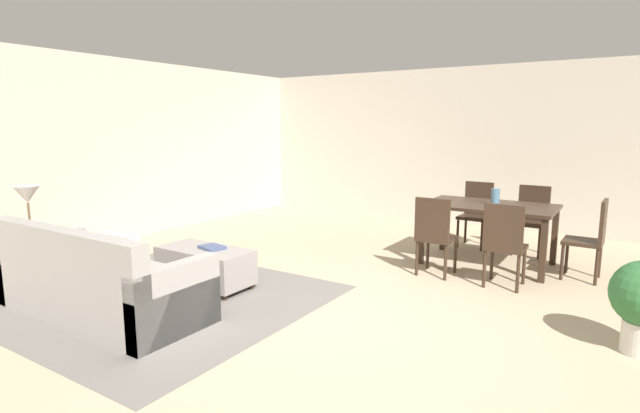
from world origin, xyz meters
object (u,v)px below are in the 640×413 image
at_px(book_on_ottoman, 212,247).
at_px(couch, 98,284).
at_px(side_table, 32,245).
at_px(dining_chair_head_east, 592,235).
at_px(table_lamp, 27,197).
at_px(ottoman_table, 205,265).
at_px(dining_chair_far_left, 476,210).
at_px(dining_chair_near_left, 435,232).
at_px(dining_chair_near_right, 504,241).
at_px(dining_chair_far_right, 532,216).
at_px(vase_centerpiece, 495,197).
at_px(dining_table, 489,212).

bearing_deg(book_on_ottoman, couch, -106.03).
height_order(side_table, dining_chair_head_east, dining_chair_head_east).
bearing_deg(dining_chair_head_east, table_lamp, -145.54).
height_order(ottoman_table, dining_chair_far_left, dining_chair_far_left).
height_order(table_lamp, dining_chair_near_left, table_lamp).
distance_m(couch, dining_chair_near_left, 3.55).
height_order(dining_chair_near_right, book_on_ottoman, dining_chair_near_right).
distance_m(dining_chair_far_right, book_on_ottoman, 4.24).
bearing_deg(ottoman_table, vase_centerpiece, 46.31).
bearing_deg(side_table, table_lamp, 7.13).
bearing_deg(dining_chair_head_east, dining_chair_near_left, -152.31).
xyz_separation_m(couch, dining_chair_near_right, (2.94, 2.79, 0.23)).
relative_size(table_lamp, vase_centerpiece, 2.60).
height_order(couch, dining_chair_far_right, dining_chair_far_right).
xyz_separation_m(dining_chair_head_east, vase_centerpiece, (-1.06, 0.01, 0.34)).
distance_m(table_lamp, dining_chair_near_left, 4.45).
distance_m(dining_chair_near_right, dining_chair_far_left, 1.90).
height_order(side_table, dining_chair_far_left, dining_chair_far_left).
distance_m(dining_chair_near_right, vase_centerpiece, 0.94).
bearing_deg(book_on_ottoman, side_table, -149.26).
bearing_deg(couch, book_on_ottoman, 73.97).
distance_m(ottoman_table, dining_chair_near_left, 2.59).
xyz_separation_m(dining_chair_head_east, book_on_ottoman, (-3.37, -2.47, -0.08)).
height_order(dining_chair_far_left, vase_centerpiece, vase_centerpiece).
xyz_separation_m(dining_chair_far_left, book_on_ottoman, (-1.85, -3.39, -0.08)).
distance_m(table_lamp, dining_chair_far_left, 5.65).
bearing_deg(vase_centerpiece, couch, -126.16).
distance_m(dining_chair_near_right, book_on_ottoman, 3.10).
relative_size(side_table, dining_chair_near_left, 0.61).
bearing_deg(dining_table, dining_chair_near_left, -114.63).
distance_m(dining_chair_far_right, vase_centerpiece, 0.99).
height_order(dining_chair_near_right, dining_chair_far_left, same).
height_order(couch, dining_table, couch).
xyz_separation_m(dining_chair_near_left, dining_chair_far_right, (0.74, 1.69, 0.00)).
relative_size(side_table, book_on_ottoman, 2.17).
bearing_deg(vase_centerpiece, dining_table, 154.60).
relative_size(dining_chair_near_left, book_on_ottoman, 3.54).
xyz_separation_m(table_lamp, dining_chair_near_left, (3.53, 2.67, -0.46)).
bearing_deg(dining_chair_head_east, dining_chair_far_left, 148.92).
relative_size(dining_table, vase_centerpiece, 7.60).
bearing_deg(vase_centerpiece, dining_chair_far_left, 116.85).
bearing_deg(dining_chair_far_left, dining_chair_near_right, -65.94).
bearing_deg(table_lamp, dining_chair_far_right, 45.57).
height_order(couch, book_on_ottoman, couch).
height_order(couch, dining_chair_head_east, dining_chair_head_east).
height_order(ottoman_table, book_on_ottoman, book_on_ottoman).
bearing_deg(book_on_ottoman, dining_table, 48.32).
xyz_separation_m(dining_table, dining_chair_far_left, (-0.39, 0.88, -0.15)).
xyz_separation_m(couch, vase_centerpiece, (2.63, 3.60, 0.57)).
xyz_separation_m(dining_chair_near_right, dining_chair_far_left, (-0.77, 1.73, 0.00)).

